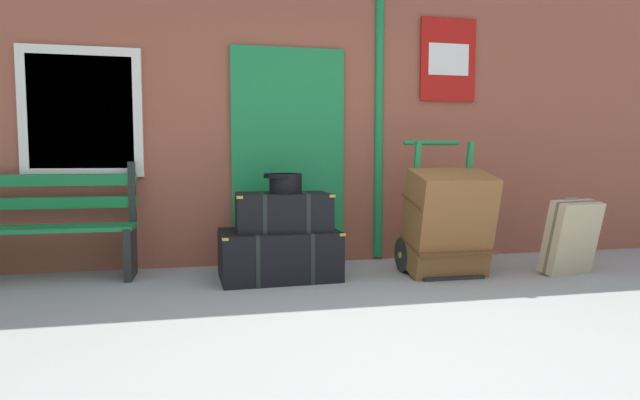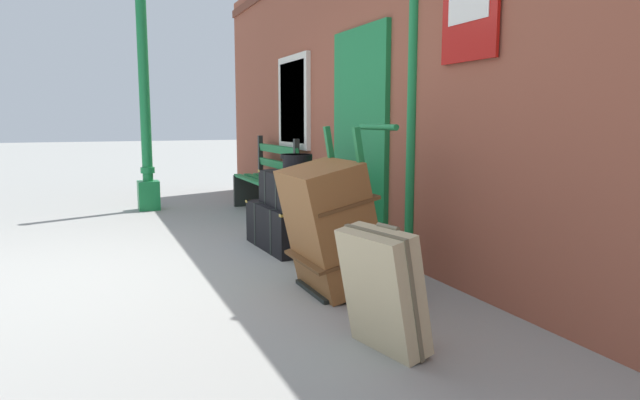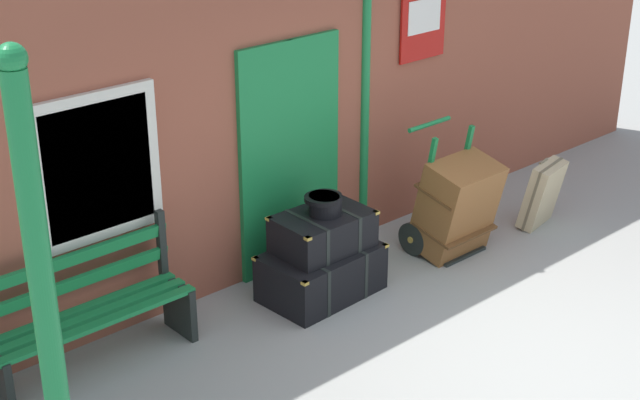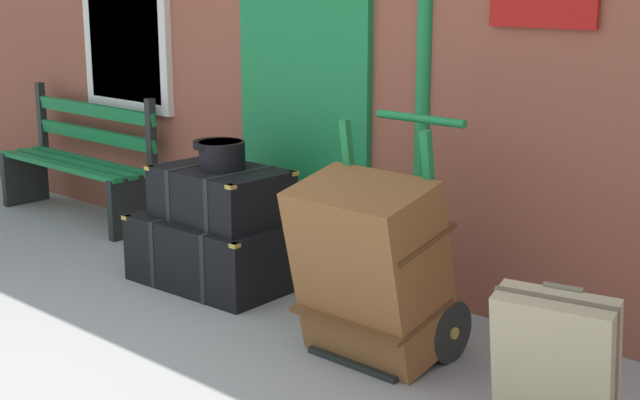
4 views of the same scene
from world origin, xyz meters
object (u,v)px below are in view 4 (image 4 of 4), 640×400
platform_bench (80,163)px  porters_trolley (391,299)px  round_hatbox (221,153)px  steamer_trunk_base (215,251)px  large_brown_trunk (371,269)px  steamer_trunk_middle (221,194)px  suitcase_brown (555,369)px

platform_bench → porters_trolley: 3.51m
round_hatbox → steamer_trunk_base: bearing=-159.5°
steamer_trunk_base → large_brown_trunk: size_ratio=1.09×
steamer_trunk_base → round_hatbox: (0.06, 0.02, 0.63)m
platform_bench → round_hatbox: size_ratio=4.85×
porters_trolley → large_brown_trunk: (-0.00, -0.17, 0.20)m
steamer_trunk_base → steamer_trunk_middle: steamer_trunk_middle is taller
large_brown_trunk → platform_bench: bearing=170.3°
porters_trolley → suitcase_brown: bearing=-17.0°
suitcase_brown → platform_bench: bearing=170.6°
platform_bench → steamer_trunk_base: platform_bench is taller
steamer_trunk_middle → suitcase_brown: size_ratio=1.18×
steamer_trunk_base → round_hatbox: 0.63m
steamer_trunk_base → porters_trolley: 1.46m
steamer_trunk_base → suitcase_brown: (2.57, -0.41, 0.13)m
large_brown_trunk → steamer_trunk_base: bearing=170.5°
porters_trolley → suitcase_brown: size_ratio=1.74×
platform_bench → round_hatbox: bearing=-9.0°
platform_bench → large_brown_trunk: (3.48, -0.59, 0.03)m
platform_bench → suitcase_brown: size_ratio=2.31×
steamer_trunk_middle → porters_trolley: size_ratio=0.68×
steamer_trunk_base → large_brown_trunk: 1.50m
large_brown_trunk → suitcase_brown: bearing=-8.5°
steamer_trunk_base → porters_trolley: bearing=-2.9°
steamer_trunk_base → large_brown_trunk: (1.46, -0.25, 0.27)m
steamer_trunk_middle → round_hatbox: 0.26m
large_brown_trunk → round_hatbox: bearing=169.2°
steamer_trunk_base → steamer_trunk_middle: bearing=32.5°
porters_trolley → suitcase_brown: porters_trolley is taller
steamer_trunk_middle → large_brown_trunk: size_ratio=0.85×
platform_bench → steamer_trunk_base: size_ratio=1.54×
platform_bench → steamer_trunk_middle: platform_bench is taller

